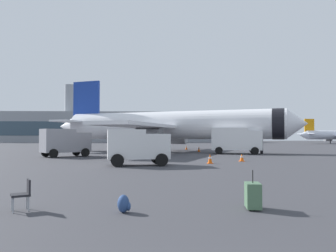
% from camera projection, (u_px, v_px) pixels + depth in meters
% --- Properties ---
extents(airplane_at_gate, '(34.38, 31.51, 10.50)m').
position_uv_depth(airplane_at_gate, '(169.00, 126.00, 45.31)').
color(airplane_at_gate, white).
rests_on(airplane_at_gate, ground).
extents(service_truck, '(5.17, 4.62, 2.90)m').
position_uv_depth(service_truck, '(65.00, 141.00, 34.52)').
color(service_truck, gray).
rests_on(service_truck, ground).
extents(fuel_truck, '(6.37, 3.72, 3.20)m').
position_uv_depth(fuel_truck, '(236.00, 140.00, 40.47)').
color(fuel_truck, white).
rests_on(fuel_truck, ground).
extents(cargo_van, '(4.66, 2.91, 2.60)m').
position_uv_depth(cargo_van, '(137.00, 145.00, 23.87)').
color(cargo_van, white).
rests_on(cargo_van, ground).
extents(safety_cone_near, '(0.44, 0.44, 0.77)m').
position_uv_depth(safety_cone_near, '(199.00, 149.00, 46.61)').
color(safety_cone_near, '#F2590C').
rests_on(safety_cone_near, ground).
extents(safety_cone_mid, '(0.44, 0.44, 0.66)m').
position_uv_depth(safety_cone_mid, '(242.00, 158.00, 27.94)').
color(safety_cone_mid, '#F2590C').
rests_on(safety_cone_mid, ground).
extents(safety_cone_far, '(0.44, 0.44, 0.71)m').
position_uv_depth(safety_cone_far, '(186.00, 148.00, 54.80)').
color(safety_cone_far, '#F2590C').
rests_on(safety_cone_far, ground).
extents(safety_cone_outer, '(0.44, 0.44, 0.77)m').
position_uv_depth(safety_cone_outer, '(210.00, 159.00, 25.57)').
color(safety_cone_outer, '#F2590C').
rests_on(safety_cone_outer, ground).
extents(rolling_suitcase, '(0.48, 0.69, 1.10)m').
position_uv_depth(rolling_suitcase, '(253.00, 195.00, 9.31)').
color(rolling_suitcase, '#476B4C').
rests_on(rolling_suitcase, ground).
extents(traveller_backpack, '(0.36, 0.40, 0.48)m').
position_uv_depth(traveller_backpack, '(124.00, 204.00, 8.88)').
color(traveller_backpack, navy).
rests_on(traveller_backpack, ground).
extents(gate_chair, '(0.65, 0.65, 0.86)m').
position_uv_depth(gate_chair, '(23.00, 193.00, 9.12)').
color(gate_chair, black).
rests_on(gate_chair, ground).
extents(terminal_building, '(94.50, 20.76, 24.31)m').
position_uv_depth(terminal_building, '(113.00, 127.00, 139.80)').
color(terminal_building, gray).
rests_on(terminal_building, ground).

